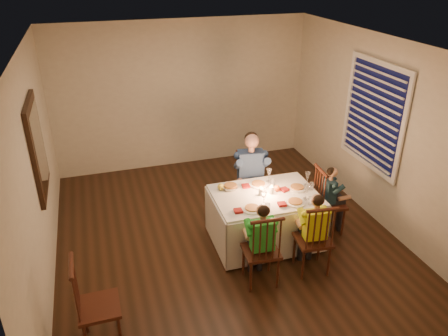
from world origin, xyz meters
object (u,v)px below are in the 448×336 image
object	(u,v)px
chair_adult	(250,213)
child_yellow	(310,269)
child_teal	(326,230)
serving_bowl	(231,187)
chair_end	(326,230)
dining_table	(265,208)
adult	(250,213)
chair_near_left	(260,281)
child_green	(260,281)
chair_near_right	(310,269)

from	to	relation	value
chair_adult	child_yellow	bearing A→B (deg)	-70.40
child_teal	serving_bowl	world-z (taller)	serving_bowl
chair_end	child_yellow	world-z (taller)	child_yellow
child_yellow	serving_bowl	bearing A→B (deg)	-48.31
dining_table	adult	bearing A→B (deg)	85.82
chair_end	chair_near_left	bearing A→B (deg)	123.57
child_green	child_teal	distance (m)	1.49
adult	child_green	size ratio (longest dim) A/B	1.22
dining_table	chair_near_right	xyz separation A→B (m)	(0.32, -0.74, -0.52)
chair_near_left	adult	size ratio (longest dim) A/B	0.76
chair_adult	chair_near_right	world-z (taller)	same
serving_bowl	child_teal	bearing A→B (deg)	-12.67
chair_adult	serving_bowl	world-z (taller)	serving_bowl
chair_end	serving_bowl	xyz separation A→B (m)	(-1.34, 0.30, 0.75)
chair_adult	chair_end	xyz separation A→B (m)	(0.89, -0.75, 0.00)
adult	chair_near_left	bearing A→B (deg)	-96.49
adult	child_green	xyz separation A→B (m)	(-0.42, -1.47, 0.00)
chair_end	chair_near_right	bearing A→B (deg)	143.11
child_green	chair_near_left	bearing A→B (deg)	-175.96
adult	dining_table	bearing A→B (deg)	-85.53
chair_end	chair_adult	bearing A→B (deg)	54.50
adult	chair_adult	bearing A→B (deg)	0.00
chair_end	child_green	xyz separation A→B (m)	(-1.30, -0.72, 0.00)
dining_table	chair_adult	size ratio (longest dim) A/B	1.42
dining_table	chair_near_left	distance (m)	0.98
child_yellow	serving_bowl	size ratio (longest dim) A/B	5.03
dining_table	child_green	distance (m)	0.98
chair_end	adult	world-z (taller)	adult
chair_near_left	child_teal	xyz separation A→B (m)	(1.30, 0.72, 0.00)
dining_table	chair_adult	bearing A→B (deg)	85.82
chair_near_right	serving_bowl	size ratio (longest dim) A/B	4.61
dining_table	serving_bowl	distance (m)	0.53
chair_adult	adult	world-z (taller)	adult
child_green	adult	bearing A→B (deg)	-101.83
dining_table	child_yellow	xyz separation A→B (m)	(0.32, -0.74, -0.52)
chair_adult	chair_end	distance (m)	1.16
child_green	chair_end	bearing A→B (deg)	-146.99
chair_near_right	child_yellow	size ratio (longest dim) A/B	0.92
child_yellow	dining_table	bearing A→B (deg)	-60.10
chair_adult	child_yellow	size ratio (longest dim) A/B	0.92
chair_near_right	child_green	distance (m)	0.68
dining_table	child_yellow	world-z (taller)	dining_table
dining_table	chair_end	xyz separation A→B (m)	(0.95, -0.03, -0.52)
child_teal	chair_near_right	bearing A→B (deg)	143.11
child_green	child_yellow	size ratio (longest dim) A/B	0.99
chair_near_right	child_yellow	world-z (taller)	child_yellow
serving_bowl	chair_near_right	bearing A→B (deg)	-54.49
dining_table	chair_near_left	xyz separation A→B (m)	(-0.36, -0.75, -0.52)
chair_end	child_yellow	bearing A→B (deg)	143.11
dining_table	adult	xyz separation A→B (m)	(0.06, 0.72, -0.52)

